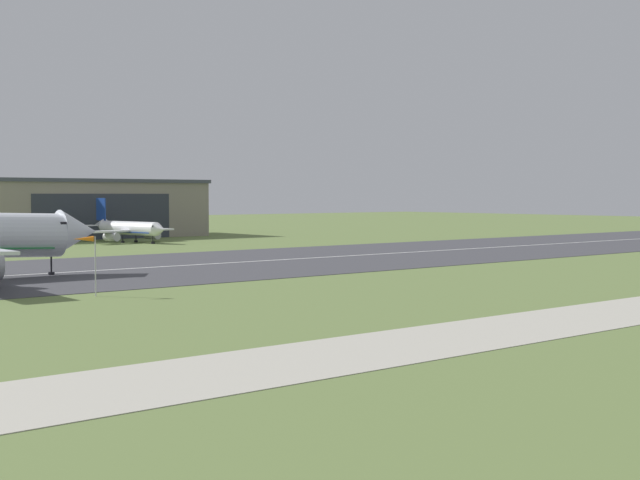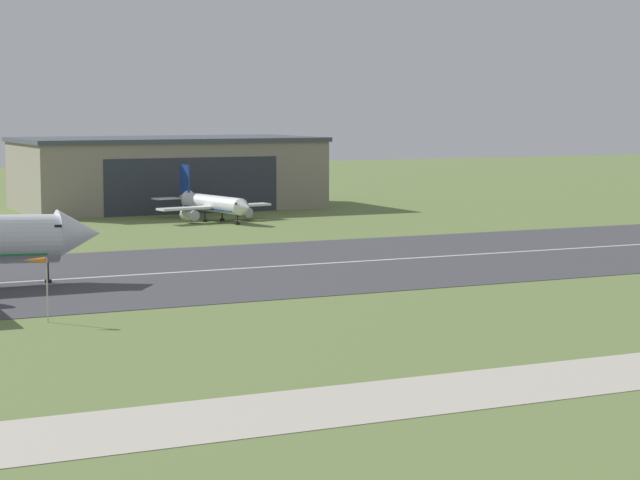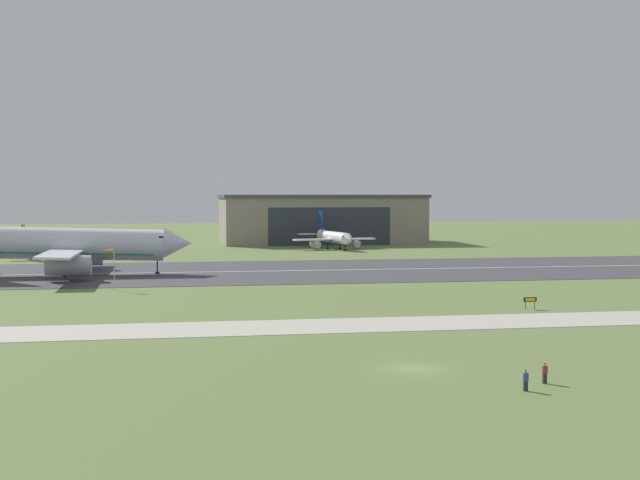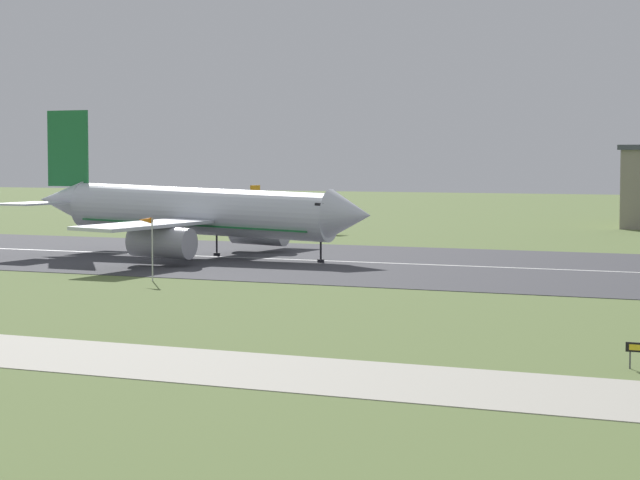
% 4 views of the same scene
% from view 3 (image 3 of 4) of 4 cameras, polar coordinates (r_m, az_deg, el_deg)
% --- Properties ---
extents(ground_plane, '(676.30, 676.30, 0.00)m').
position_cam_3_polar(ground_plane, '(125.38, -0.22, -3.94)').
color(ground_plane, olive).
extents(runway_strip, '(436.30, 52.65, 0.06)m').
position_cam_3_polar(runway_strip, '(173.76, -3.00, -2.00)').
color(runway_strip, '#3D3D42').
rests_on(runway_strip, ground_plane).
extents(runway_centreline, '(392.67, 0.70, 0.01)m').
position_cam_3_polar(runway_centreline, '(173.76, -3.00, -1.99)').
color(runway_centreline, silver).
rests_on(runway_centreline, runway_strip).
extents(taxiway_road, '(327.22, 11.21, 0.05)m').
position_cam_3_polar(taxiway_road, '(102.62, 2.03, -5.47)').
color(taxiway_road, '#B2AD9E').
rests_on(taxiway_road, ground_plane).
extents(hangar_building, '(61.20, 32.62, 14.79)m').
position_cam_3_polar(hangar_building, '(274.48, 0.02, 1.38)').
color(hangar_building, gray).
rests_on(hangar_building, ground_plane).
extents(airplane_landing, '(48.09, 48.90, 18.73)m').
position_cam_3_polar(airplane_landing, '(170.94, -16.09, -0.31)').
color(airplane_landing, silver).
rests_on(airplane_landing, ground_plane).
extents(airplane_parked_west, '(19.69, 23.02, 8.17)m').
position_cam_3_polar(airplane_parked_west, '(222.80, -17.94, -0.33)').
color(airplane_parked_west, silver).
rests_on(airplane_parked_west, ground_plane).
extents(airplane_parked_centre, '(23.12, 25.80, 10.11)m').
position_cam_3_polar(airplane_parked_centre, '(242.03, 0.87, 0.16)').
color(airplane_parked_centre, white).
rests_on(airplane_parked_centre, ground_plane).
extents(windsock_pole, '(2.28, 1.28, 6.48)m').
position_cam_3_polar(windsock_pole, '(143.15, -13.43, -0.84)').
color(windsock_pole, '#B7B7BC').
rests_on(windsock_pole, ground_plane).
extents(runway_sign, '(1.77, 0.13, 1.60)m').
position_cam_3_polar(runway_sign, '(119.58, 13.30, -3.78)').
color(runway_sign, '#4C4C51').
rests_on(runway_sign, ground_plane).
extents(spectator_left, '(0.40, 0.24, 1.63)m').
position_cam_3_polar(spectator_left, '(70.74, 13.02, -8.73)').
color(spectator_left, '#282B38').
rests_on(spectator_left, ground_plane).
extents(spectator_right, '(0.40, 0.24, 1.64)m').
position_cam_3_polar(spectator_right, '(73.81, 14.19, -8.25)').
color(spectator_right, '#282B38').
rests_on(spectator_right, ground_plane).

